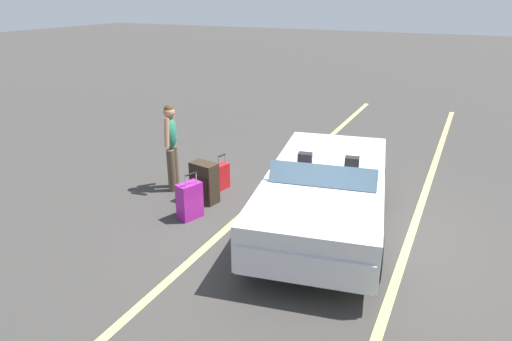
{
  "coord_description": "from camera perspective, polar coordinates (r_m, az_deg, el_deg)",
  "views": [
    {
      "loc": [
        6.33,
        1.87,
        3.54
      ],
      "look_at": [
        -0.04,
        -1.23,
        0.75
      ],
      "focal_mm": 31.76,
      "sensor_mm": 36.0,
      "label": 1
    }
  ],
  "objects": [
    {
      "name": "lot_line_near",
      "position": [
        7.94,
        -1.04,
        -4.99
      ],
      "size": [
        18.0,
        0.12,
        0.01
      ],
      "primitive_type": "cube",
      "color": "#EAE066",
      "rests_on": "ground_plane"
    },
    {
      "name": "traveler_person",
      "position": [
        8.6,
        -10.64,
        3.46
      ],
      "size": [
        0.6,
        0.31,
        1.65
      ],
      "rotation": [
        0.0,
        0.0,
        1.9
      ],
      "color": "#4C3F2D",
      "rests_on": "ground_plane"
    },
    {
      "name": "suitcase_large_black",
      "position": [
        8.16,
        -6.52,
        -1.53
      ],
      "size": [
        0.37,
        0.52,
        0.74
      ],
      "rotation": [
        0.0,
        0.0,
        6.11
      ],
      "color": "#2D2319",
      "rests_on": "ground_plane"
    },
    {
      "name": "convertible_car",
      "position": [
        7.04,
        8.44,
        -3.55
      ],
      "size": [
        4.39,
        2.48,
        1.24
      ],
      "rotation": [
        0.0,
        0.0,
        0.19
      ],
      "color": "silver",
      "rests_on": "ground_plane"
    },
    {
      "name": "suitcase_small_carryon",
      "position": [
        8.71,
        -4.52,
        -0.75
      ],
      "size": [
        0.38,
        0.27,
        0.71
      ],
      "rotation": [
        0.0,
        0.0,
        4.49
      ],
      "color": "red",
      "rests_on": "ground_plane"
    },
    {
      "name": "lot_line_mid",
      "position": [
        7.27,
        18.55,
        -8.89
      ],
      "size": [
        18.0,
        0.12,
        0.01
      ],
      "primitive_type": "cube",
      "color": "#EAE066",
      "rests_on": "ground_plane"
    },
    {
      "name": "ground_plane",
      "position": [
        7.48,
        8.41,
        -6.98
      ],
      "size": [
        80.0,
        80.0,
        0.0
      ],
      "primitive_type": "plane",
      "color": "#383533"
    },
    {
      "name": "suitcase_medium_bright",
      "position": [
        7.63,
        -8.35,
        -3.78
      ],
      "size": [
        0.46,
        0.36,
        0.82
      ],
      "rotation": [
        0.0,
        0.0,
        4.39
      ],
      "color": "#991E8C",
      "rests_on": "ground_plane"
    }
  ]
}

